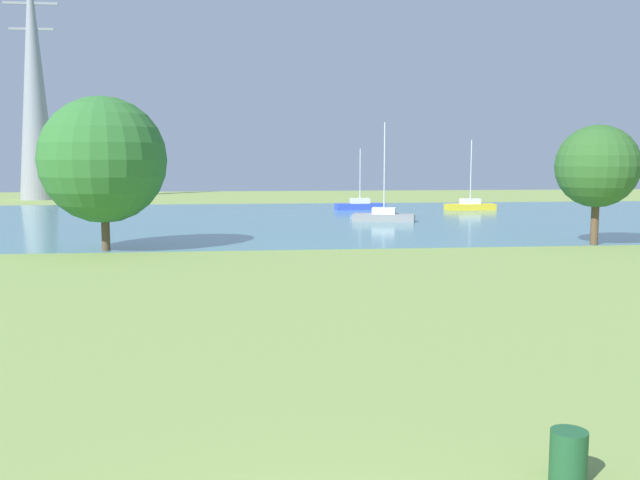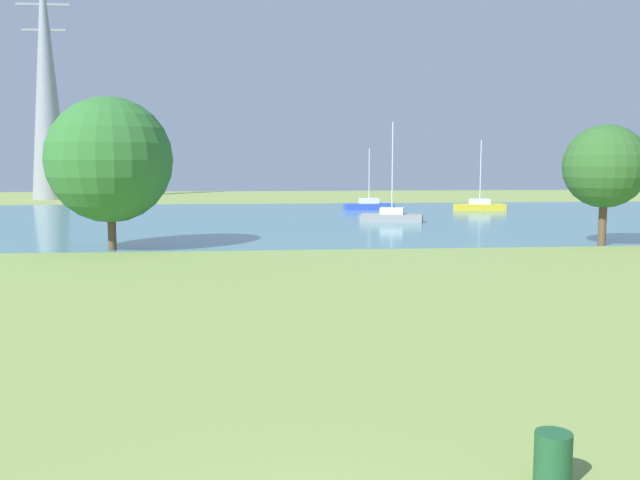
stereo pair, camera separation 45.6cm
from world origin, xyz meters
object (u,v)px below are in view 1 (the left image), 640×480
at_px(tree_east_far, 103,160).
at_px(tree_west_far, 597,166).
at_px(sailboat_blue, 360,205).
at_px(sailboat_yellow, 470,205).
at_px(sailboat_gray, 384,216).
at_px(electricity_pylon, 34,78).
at_px(litter_bin, 568,456).

relative_size(tree_east_far, tree_west_far, 1.20).
distance_m(sailboat_blue, sailboat_yellow, 10.66).
height_order(sailboat_gray, electricity_pylon, electricity_pylon).
xyz_separation_m(litter_bin, sailboat_yellow, (17.13, 55.78, 0.06)).
xyz_separation_m(litter_bin, sailboat_gray, (6.27, 44.28, 0.07)).
bearing_deg(sailboat_yellow, sailboat_gray, -133.36).
bearing_deg(electricity_pylon, tree_west_far, -49.06).
distance_m(sailboat_gray, electricity_pylon, 52.41).
height_order(sailboat_blue, tree_west_far, tree_west_far).
height_order(sailboat_blue, sailboat_yellow, sailboat_yellow).
xyz_separation_m(sailboat_yellow, sailboat_gray, (-10.86, -11.50, 0.01)).
relative_size(litter_bin, sailboat_gray, 0.10).
height_order(sailboat_yellow, sailboat_gray, sailboat_gray).
xyz_separation_m(litter_bin, sailboat_blue, (6.64, 57.67, 0.05)).
relative_size(sailboat_gray, tree_west_far, 1.13).
bearing_deg(sailboat_blue, sailboat_yellow, -10.21).
relative_size(sailboat_blue, tree_west_far, 0.87).
height_order(litter_bin, tree_east_far, tree_east_far).
distance_m(litter_bin, tree_east_far, 31.40).
xyz_separation_m(sailboat_yellow, electricity_pylon, (-46.78, 23.92, 14.21)).
height_order(litter_bin, sailboat_yellow, sailboat_yellow).
height_order(sailboat_gray, tree_west_far, sailboat_gray).
bearing_deg(tree_west_far, sailboat_gray, 118.71).
bearing_deg(tree_west_far, electricity_pylon, 130.94).
bearing_deg(litter_bin, sailboat_gray, 81.94).
xyz_separation_m(sailboat_gray, tree_west_far, (8.89, -16.24, 4.01)).
relative_size(sailboat_yellow, electricity_pylon, 0.23).
distance_m(sailboat_blue, electricity_pylon, 44.78).
relative_size(sailboat_blue, tree_east_far, 0.72).
bearing_deg(tree_west_far, litter_bin, -118.40).
relative_size(sailboat_blue, sailboat_gray, 0.76).
bearing_deg(tree_east_far, sailboat_blue, 57.13).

